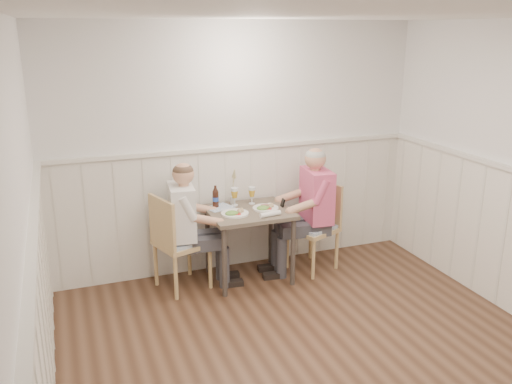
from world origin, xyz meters
The scene contains 16 objects.
ground_plane centered at (0.00, 0.00, 0.00)m, with size 4.50×4.50×0.00m, color #442B1C.
room_shell centered at (0.00, 0.00, 1.52)m, with size 4.04×4.54×2.60m.
wainscot centered at (0.00, 0.69, 0.69)m, with size 4.00×4.49×1.34m.
dining_table centered at (-0.02, 1.84, 0.64)m, with size 0.82×0.70×0.75m.
chair_right centered at (0.75, 1.85, 0.51)m, with size 0.58×0.58×0.94m.
chair_left centered at (-0.77, 1.87, 0.53)m, with size 0.58×0.58×0.98m.
man_in_pink centered at (0.67, 1.80, 0.57)m, with size 0.66×0.46×1.37m.
diner_cream centered at (-0.67, 1.86, 0.55)m, with size 0.64×0.44×1.32m.
plate_man centered at (0.14, 1.81, 0.77)m, with size 0.27×0.27×0.07m.
plate_diner centered at (-0.21, 1.76, 0.77)m, with size 0.28×0.28×0.07m.
beer_glass_a centered at (0.07, 2.03, 0.87)m, with size 0.07×0.07×0.18m.
beer_glass_b centered at (-0.11, 2.04, 0.88)m, with size 0.08×0.08×0.19m.
beer_bottle centered at (-0.31, 2.05, 0.85)m, with size 0.06×0.06×0.23m.
rolled_napkin centered at (0.11, 1.59, 0.77)m, with size 0.23×0.08×0.05m.
grass_vase centered at (-0.11, 2.11, 0.92)m, with size 0.04×0.04×0.39m.
gingham_mat centered at (-0.28, 2.02, 0.75)m, with size 0.32×0.29×0.01m.
Camera 1 is at (-1.77, -3.05, 2.52)m, focal length 38.00 mm.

